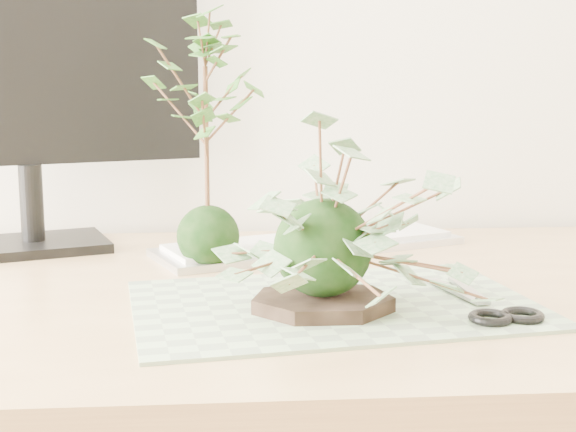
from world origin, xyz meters
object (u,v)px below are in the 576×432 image
at_px(desk, 260,356).
at_px(keyboard, 311,244).
at_px(monitor, 26,70).
at_px(ivy_kokedama, 323,202).
at_px(maple_kokedama, 205,82).

relative_size(desk, keyboard, 3.41).
relative_size(keyboard, monitor, 0.97).
distance_m(ivy_kokedama, keyboard, 0.34).
height_order(ivy_kokedama, maple_kokedama, maple_kokedama).
relative_size(ivy_kokedama, maple_kokedama, 0.85).
height_order(keyboard, monitor, monitor).
relative_size(maple_kokedama, monitor, 0.71).
distance_m(desk, maple_kokedama, 0.35).
bearing_deg(ivy_kokedama, desk, 117.26).
xyz_separation_m(ivy_kokedama, keyboard, (0.02, 0.32, -0.11)).
height_order(ivy_kokedama, keyboard, ivy_kokedama).
bearing_deg(monitor, maple_kokedama, -47.92).
bearing_deg(monitor, keyboard, -25.11).
distance_m(maple_kokedama, monitor, 0.29).
bearing_deg(ivy_kokedama, maple_kokedama, 119.38).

